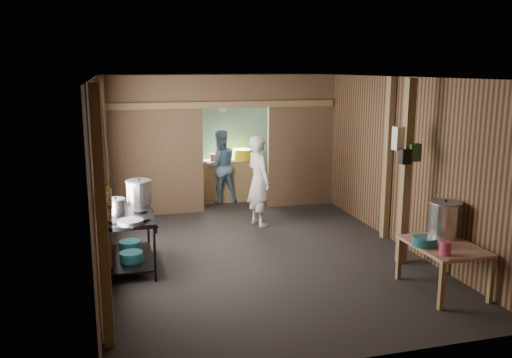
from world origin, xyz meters
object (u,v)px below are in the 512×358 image
object	(u,v)px
yellow_tub	(242,154)
cook	(259,181)
pink_bucket	(445,248)
gas_range	(130,240)
prep_table	(443,268)
stove_pot_large	(139,193)
stock_pot	(444,220)

from	to	relation	value
yellow_tub	cook	xyz separation A→B (m)	(-0.17, -1.92, -0.16)
pink_bucket	gas_range	bearing A→B (deg)	148.56
prep_table	yellow_tub	size ratio (longest dim) A/B	2.59
stove_pot_large	yellow_tub	world-z (taller)	stove_pot_large
prep_table	stove_pot_large	size ratio (longest dim) A/B	2.73
pink_bucket	yellow_tub	size ratio (longest dim) A/B	0.41
gas_range	yellow_tub	xyz separation A→B (m)	(2.44, 3.43, 0.57)
prep_table	yellow_tub	world-z (taller)	yellow_tub
stock_pot	yellow_tub	size ratio (longest dim) A/B	1.23
stock_pot	pink_bucket	size ratio (longest dim) A/B	3.00
cook	stock_pot	bearing A→B (deg)	-166.32
gas_range	pink_bucket	bearing A→B (deg)	-31.44
gas_range	prep_table	size ratio (longest dim) A/B	1.31
prep_table	yellow_tub	bearing A→B (deg)	103.60
prep_table	cook	world-z (taller)	cook
stove_pot_large	cook	size ratio (longest dim) A/B	0.23
stock_pot	yellow_tub	distance (m)	5.17
pink_bucket	yellow_tub	distance (m)	5.68
gas_range	stove_pot_large	world-z (taller)	stove_pot_large
prep_table	stove_pot_large	world-z (taller)	stove_pot_large
yellow_tub	cook	size ratio (longest dim) A/B	0.24
pink_bucket	cook	size ratio (longest dim) A/B	0.10
stove_pot_large	pink_bucket	distance (m)	4.24
prep_table	cook	bearing A→B (deg)	113.43
stock_pot	cook	distance (m)	3.45
gas_range	stock_pot	bearing A→B (deg)	-21.47
pink_bucket	yellow_tub	xyz separation A→B (m)	(-1.06, 5.57, 0.28)
cook	prep_table	bearing A→B (deg)	-171.08
cook	gas_range	bearing A→B (deg)	109.11
gas_range	stock_pot	size ratio (longest dim) A/B	2.76
stock_pot	yellow_tub	world-z (taller)	yellow_tub
stove_pot_large	gas_range	bearing A→B (deg)	-109.64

